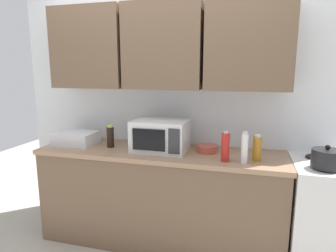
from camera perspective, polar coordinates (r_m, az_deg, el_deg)
name	(u,v)px	position (r m, az deg, el deg)	size (l,w,h in m)	color
wall_back_with_cabinets	(167,75)	(2.80, -0.25, 9.91)	(3.11, 0.38, 2.60)	white
counter_run	(160,196)	(2.83, -1.55, -13.55)	(2.24, 0.63, 0.90)	brown
kettle	(327,159)	(2.46, 28.55, -5.60)	(0.21, 0.21, 0.17)	black
microwave	(160,136)	(2.63, -1.50, -1.88)	(0.48, 0.37, 0.28)	silver
dish_rack	(76,138)	(3.02, -17.48, -2.26)	(0.38, 0.30, 0.12)	silver
bottle_red_sauce	(225,147)	(2.37, 11.12, -4.08)	(0.07, 0.07, 0.24)	red
bottle_white_jar	(245,148)	(2.36, 14.72, -4.18)	(0.05, 0.05, 0.25)	white
bottle_soy_dark	(110,137)	(2.81, -11.19, -2.07)	(0.07, 0.07, 0.21)	black
bottle_amber_vinegar	(257,148)	(2.46, 16.99, -4.21)	(0.07, 0.07, 0.22)	#AD701E
bowl_ceramic_small	(207,149)	(2.63, 7.58, -4.38)	(0.19, 0.19, 0.06)	#B24C3D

